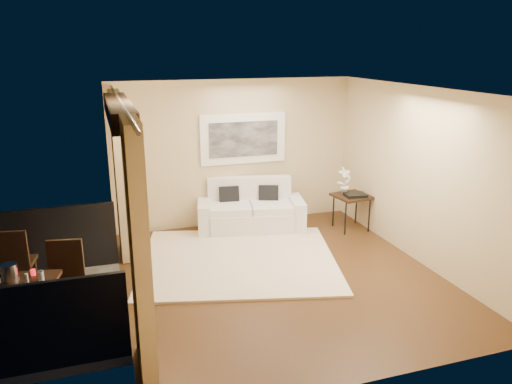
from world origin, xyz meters
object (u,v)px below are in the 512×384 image
sofa (251,212)px  ice_bucket (10,272)px  side_table (352,198)px  balcony_chair_near (65,274)px  bistro_table (29,288)px  orchid (345,181)px  balcony_chair_far (15,258)px

sofa → ice_bucket: bearing=-133.3°
side_table → balcony_chair_near: balcony_chair_near is taller
side_table → bistro_table: 5.61m
side_table → orchid: 0.34m
balcony_chair_near → ice_bucket: 0.66m
sofa → bistro_table: bearing=-130.8°
sofa → balcony_chair_near: 3.86m
side_table → balcony_chair_far: bearing=-170.5°
orchid → bistro_table: (-5.11, -2.15, -0.29)m
sofa → bistro_table: (-3.47, -2.64, 0.29)m
balcony_chair_far → ice_bucket: balcony_chair_far is taller
bistro_table → balcony_chair_far: balcony_chair_far is taller
balcony_chair_near → ice_bucket: bearing=-145.3°
balcony_chair_far → side_table: bearing=-161.7°
bistro_table → ice_bucket: size_ratio=3.49×
side_table → balcony_chair_near: 5.14m
side_table → bistro_table: size_ratio=0.98×
side_table → balcony_chair_near: size_ratio=0.69×
sofa → side_table: sofa is taller
side_table → orchid: (-0.11, 0.11, 0.31)m
orchid → ice_bucket: (-5.31, -2.05, -0.11)m
orchid → balcony_chair_near: (-4.75, -1.79, -0.33)m
balcony_chair_far → ice_bucket: 1.05m
bistro_table → sofa: bearing=37.2°
bistro_table → balcony_chair_far: (-0.30, 1.12, -0.05)m
sofa → orchid: bearing=-4.5°
side_table → ice_bucket: 5.76m
side_table → bistro_table: bistro_table is taller
sofa → balcony_chair_near: bearing=-131.6°
ice_bucket → bistro_table: bearing=-26.5°
orchid → balcony_chair_near: bearing=-159.3°
sofa → orchid: 1.81m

